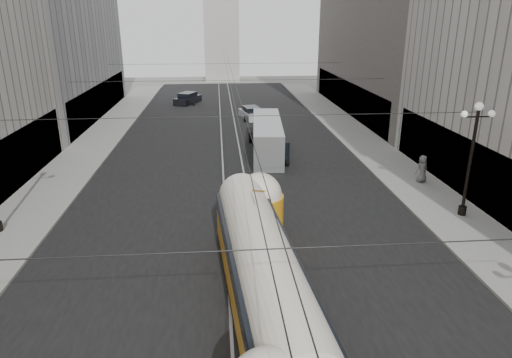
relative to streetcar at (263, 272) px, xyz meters
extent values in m
cube|color=black|center=(-0.50, 22.23, -1.66)|extent=(20.00, 85.00, 0.02)
cube|color=gray|center=(-12.50, 25.73, -1.58)|extent=(4.00, 72.00, 0.15)
cube|color=gray|center=(11.50, 25.73, -1.58)|extent=(4.00, 72.00, 0.15)
cube|color=gray|center=(-1.25, 22.23, -1.66)|extent=(0.12, 85.00, 0.04)
cube|color=gray|center=(0.25, 22.23, -1.66)|extent=(0.12, 85.00, 0.04)
cube|color=black|center=(-14.55, 13.73, 0.34)|extent=(0.10, 18.00, 3.60)
cube|color=black|center=(-14.55, 37.73, 0.34)|extent=(0.10, 25.20, 3.60)
cube|color=black|center=(13.55, 11.73, 0.34)|extent=(0.10, 18.00, 3.60)
cube|color=black|center=(13.55, 37.73, 0.34)|extent=(0.10, 28.80, 3.60)
cube|color=#B2AFA8|center=(-0.50, 69.73, 10.34)|extent=(6.00, 6.00, 24.00)
cylinder|color=black|center=(12.10, 7.73, 1.49)|extent=(0.18, 0.18, 6.00)
cylinder|color=black|center=(12.10, 7.73, -1.26)|extent=(0.44, 0.44, 0.50)
cylinder|color=black|center=(12.10, 7.73, 4.09)|extent=(1.60, 0.08, 0.08)
sphere|color=white|center=(12.10, 7.73, 4.64)|extent=(0.44, 0.44, 0.44)
sphere|color=white|center=(11.35, 7.73, 4.24)|extent=(0.36, 0.36, 0.36)
sphere|color=white|center=(12.85, 7.73, 4.24)|extent=(0.36, 0.36, 0.36)
cylinder|color=black|center=(-0.50, -6.27, 4.34)|extent=(25.00, 0.03, 0.03)
cylinder|color=black|center=(-0.50, 7.73, 4.34)|extent=(25.00, 0.03, 0.03)
cylinder|color=black|center=(-0.50, 21.73, 4.34)|extent=(25.00, 0.03, 0.03)
cylinder|color=black|center=(-0.50, 35.73, 4.34)|extent=(25.00, 0.03, 0.03)
cylinder|color=black|center=(-0.50, 25.73, 4.14)|extent=(0.03, 72.00, 0.03)
cylinder|color=black|center=(-0.10, 25.73, 4.14)|extent=(0.03, 72.00, 0.03)
cube|color=orange|center=(0.00, 0.00, -0.67)|extent=(3.41, 13.35, 1.60)
cube|color=black|center=(0.00, 0.00, -1.42)|extent=(3.38, 12.95, 0.28)
cube|color=black|center=(0.00, 0.00, 0.37)|extent=(3.41, 13.15, 0.80)
cylinder|color=silver|center=(0.00, 0.00, 0.65)|extent=(3.11, 13.13, 2.17)
cylinder|color=orange|center=(0.47, 6.49, -0.57)|extent=(2.45, 2.45, 2.17)
sphere|color=silver|center=(0.47, 6.49, 0.56)|extent=(2.26, 2.26, 2.26)
cube|color=#A4A8A9|center=(2.49, 21.55, -0.27)|extent=(3.10, 10.90, 2.69)
cube|color=black|center=(2.49, 21.55, 0.18)|extent=(3.09, 10.52, 0.99)
cube|color=black|center=(2.49, 16.22, 0.04)|extent=(2.06, 0.27, 1.25)
cylinder|color=black|center=(1.37, 17.94, -1.21)|extent=(0.30, 0.90, 0.90)
cylinder|color=black|center=(3.61, 17.94, -1.21)|extent=(0.30, 0.90, 0.90)
cylinder|color=black|center=(1.37, 25.15, -1.21)|extent=(0.30, 0.90, 0.90)
cylinder|color=black|center=(3.61, 25.15, -1.21)|extent=(0.30, 0.90, 0.90)
cube|color=silver|center=(2.19, 35.26, -1.20)|extent=(2.70, 4.64, 0.77)
cube|color=black|center=(2.19, 35.26, -0.65)|extent=(2.06, 2.68, 0.73)
cylinder|color=black|center=(1.38, 33.77, -1.35)|extent=(0.22, 0.62, 0.62)
cylinder|color=black|center=(2.99, 33.77, -1.35)|extent=(0.22, 0.62, 0.62)
cylinder|color=black|center=(1.38, 36.74, -1.35)|extent=(0.22, 0.62, 0.62)
cylinder|color=black|center=(2.99, 36.74, -1.35)|extent=(0.22, 0.62, 0.62)
cube|color=black|center=(-5.42, 45.67, -1.17)|extent=(3.61, 4.94, 0.81)
cube|color=black|center=(-5.42, 45.67, -0.60)|extent=(2.55, 2.98, 0.77)
cylinder|color=black|center=(-6.27, 44.12, -1.33)|extent=(0.22, 0.65, 0.65)
cylinder|color=black|center=(-4.57, 44.12, -1.33)|extent=(0.22, 0.65, 0.65)
cylinder|color=black|center=(-6.27, 47.23, -1.33)|extent=(0.22, 0.65, 0.65)
cylinder|color=black|center=(-4.57, 47.23, -1.33)|extent=(0.22, 0.65, 0.65)
imported|color=slate|center=(12.09, 13.20, -0.58)|extent=(1.04, 0.83, 1.86)
camera|label=1|loc=(-1.51, -14.87, 8.99)|focal=32.00mm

